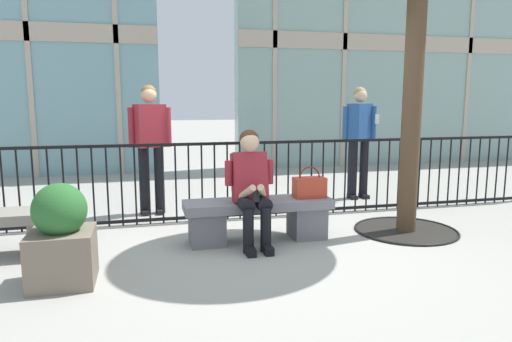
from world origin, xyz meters
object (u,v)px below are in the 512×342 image
bystander_at_railing (150,139)px  planter (61,238)px  handbag_on_bench (309,187)px  bystander_further_back (359,134)px  stone_bench (258,216)px  seated_person_with_phone (251,184)px

bystander_at_railing → planter: bystander_at_railing is taller
handbag_on_bench → planter: 2.57m
handbag_on_bench → bystander_further_back: bearing=50.5°
handbag_on_bench → planter: planter is taller
stone_bench → bystander_further_back: size_ratio=0.94×
stone_bench → planter: 2.02m
handbag_on_bench → bystander_further_back: size_ratio=0.20×
stone_bench → seated_person_with_phone: size_ratio=1.32×
stone_bench → handbag_on_bench: 0.65m
stone_bench → bystander_at_railing: (-1.09, 1.50, 0.73)m
stone_bench → bystander_at_railing: bearing=126.0°
stone_bench → bystander_at_railing: size_ratio=0.94×
handbag_on_bench → bystander_at_railing: (-1.67, 1.51, 0.43)m
stone_bench → handbag_on_bench: (0.58, -0.01, 0.30)m
stone_bench → planter: planter is taller
planter → stone_bench: bearing=22.3°
seated_person_with_phone → handbag_on_bench: size_ratio=3.50×
handbag_on_bench → planter: size_ratio=0.41×
stone_bench → handbag_on_bench: size_ratio=4.62×
seated_person_with_phone → bystander_further_back: bystander_further_back is taller
handbag_on_bench → bystander_further_back: (1.46, 1.77, 0.43)m
seated_person_with_phone → handbag_on_bench: 0.70m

